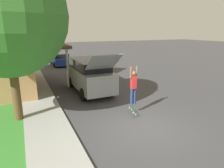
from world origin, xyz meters
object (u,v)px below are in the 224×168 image
suv_parked (89,74)px  skateboarder (133,85)px  lawn_tree_near (6,16)px  car_down_street (60,59)px  skateboard (133,110)px

suv_parked → skateboarder: bearing=-80.1°
lawn_tree_near → suv_parked: lawn_tree_near is taller
car_down_street → skateboard: (0.48, -15.73, -0.41)m
skateboard → suv_parked: bearing=98.3°
lawn_tree_near → car_down_street: 15.24m
skateboarder → skateboard: (-0.09, -0.20, -1.19)m
skateboard → car_down_street: bearing=91.8°
skateboarder → skateboard: 1.21m
suv_parked → lawn_tree_near: bearing=-146.5°
car_down_street → skateboarder: size_ratio=2.23×
suv_parked → skateboarder: 4.39m
car_down_street → skateboarder: 15.56m
suv_parked → car_down_street: size_ratio=1.34×
car_down_street → skateboarder: (0.57, -15.53, 0.78)m
suv_parked → skateboard: bearing=-81.7°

